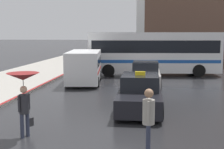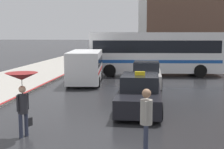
% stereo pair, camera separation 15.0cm
% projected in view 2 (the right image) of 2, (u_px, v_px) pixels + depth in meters
% --- Properties ---
extents(taxi, '(1.91, 4.67, 1.68)m').
position_uv_depth(taxi, '(140.00, 94.00, 13.53)').
color(taxi, black).
rests_on(taxi, ground_plane).
extents(sedan_red, '(1.91, 4.65, 1.51)m').
position_uv_depth(sedan_red, '(146.00, 75.00, 19.77)').
color(sedan_red, '#B7B2AD').
rests_on(sedan_red, ground_plane).
extents(ambulance_van, '(2.54, 5.22, 2.13)m').
position_uv_depth(ambulance_van, '(85.00, 65.00, 20.77)').
color(ambulance_van, white).
rests_on(ambulance_van, ground_plane).
extents(city_bus, '(10.38, 3.43, 3.38)m').
position_uv_depth(city_bus, '(155.00, 51.00, 24.68)').
color(city_bus, silver).
rests_on(city_bus, ground_plane).
extents(pedestrian_with_umbrella, '(1.02, 1.02, 2.08)m').
position_uv_depth(pedestrian_with_umbrella, '(22.00, 86.00, 9.82)').
color(pedestrian_with_umbrella, '#2D3347').
rests_on(pedestrian_with_umbrella, ground_plane).
extents(pedestrian_man, '(0.34, 0.48, 1.83)m').
position_uv_depth(pedestrian_man, '(146.00, 115.00, 8.43)').
color(pedestrian_man, '#2D3347').
rests_on(pedestrian_man, ground_plane).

